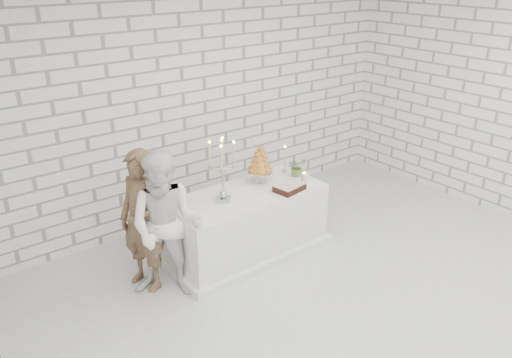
% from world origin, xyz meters
% --- Properties ---
extents(ground, '(6.00, 5.00, 0.01)m').
position_xyz_m(ground, '(0.00, 0.00, 0.00)').
color(ground, silver).
rests_on(ground, ground).
extents(wall_back, '(6.00, 0.01, 3.00)m').
position_xyz_m(wall_back, '(0.00, 2.50, 1.50)').
color(wall_back, white).
rests_on(wall_back, ground).
extents(wall_left, '(0.01, 5.00, 3.00)m').
position_xyz_m(wall_left, '(-3.00, 0.00, 1.50)').
color(wall_left, white).
rests_on(wall_left, ground).
extents(cake_table, '(1.80, 0.80, 0.75)m').
position_xyz_m(cake_table, '(-0.28, 1.29, 0.38)').
color(cake_table, white).
rests_on(cake_table, ground).
extents(groom, '(0.51, 0.63, 1.49)m').
position_xyz_m(groom, '(-1.49, 1.41, 0.75)').
color(groom, '#493222').
rests_on(groom, ground).
extents(bride, '(0.94, 0.93, 1.53)m').
position_xyz_m(bride, '(-1.37, 1.14, 0.76)').
color(bride, white).
rests_on(bride, ground).
extents(candelabra, '(0.32, 0.32, 0.71)m').
position_xyz_m(candelabra, '(-0.59, 1.28, 1.10)').
color(candelabra, '#A7A7B2').
rests_on(candelabra, cake_table).
extents(croquembouche, '(0.35, 0.35, 0.47)m').
position_xyz_m(croquembouche, '(0.04, 1.44, 0.98)').
color(croquembouche, '#B7712A').
rests_on(croquembouche, cake_table).
extents(chocolate_cake, '(0.36, 0.28, 0.08)m').
position_xyz_m(chocolate_cake, '(0.15, 1.05, 0.79)').
color(chocolate_cake, black).
rests_on(chocolate_cake, cake_table).
extents(pillar_candle, '(0.10, 0.10, 0.12)m').
position_xyz_m(pillar_candle, '(0.43, 1.10, 0.81)').
color(pillar_candle, white).
rests_on(pillar_candle, cake_table).
extents(extra_taper, '(0.06, 0.06, 0.32)m').
position_xyz_m(extra_taper, '(0.47, 1.49, 0.91)').
color(extra_taper, beige).
rests_on(extra_taper, cake_table).
extents(flowers, '(0.22, 0.19, 0.23)m').
position_xyz_m(flowers, '(0.50, 1.31, 0.87)').
color(flowers, '#4F6D2E').
rests_on(flowers, cake_table).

